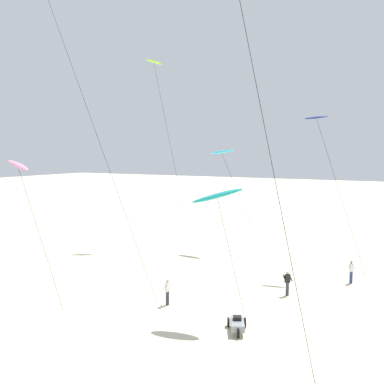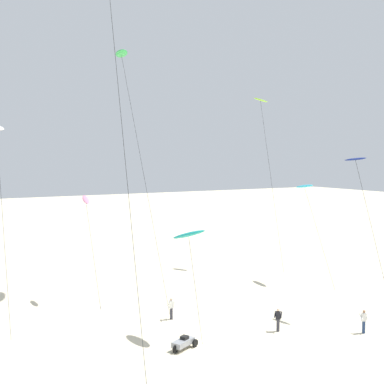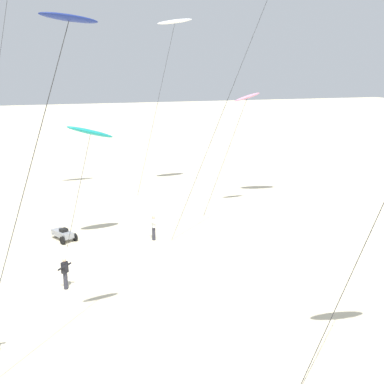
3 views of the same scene
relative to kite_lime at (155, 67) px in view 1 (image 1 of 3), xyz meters
name	(u,v)px [view 1 (image 1 of 3)]	position (x,y,z in m)	size (l,w,h in m)	color
ground_plane	(262,317)	(-16.87, -18.32, -18.47)	(260.00, 260.00, 0.00)	beige
kite_lime	(155,67)	(0.00, 0.00, 0.00)	(1.21, 5.29, 19.49)	#8CD833
kite_pink	(19,167)	(-21.84, -3.98, -9.75)	(0.75, 4.46, 9.26)	pink
kite_navy	(318,122)	(-4.59, -18.34, -6.47)	(0.85, 5.04, 12.57)	navy
kite_teal	(217,196)	(-18.24, -16.02, -11.33)	(1.76, 3.41, 7.74)	teal
kite_cyan	(222,153)	(-0.61, -8.13, -8.94)	(0.80, 5.63, 9.91)	#33BFE0
kite_flyer_nearest	(287,282)	(-12.23, -18.42, -17.58)	(0.73, 0.73, 1.67)	#33333D
kite_flyer_middle	(167,291)	(-17.76, -12.35, -17.58)	(0.53, 0.51, 1.67)	#33333D
kite_flyer_furthest	(351,271)	(-7.13, -21.66, -17.58)	(0.69, 0.67, 1.67)	navy
beach_buggy	(237,324)	(-19.67, -17.93, -18.05)	(2.09, 1.58, 0.82)	gray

